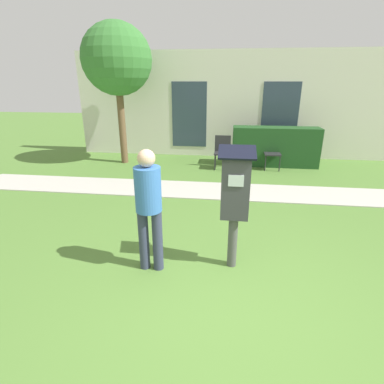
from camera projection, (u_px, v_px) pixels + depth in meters
ground_plane at (230, 307)px, 3.25m from camera, size 40.00×40.00×0.00m
sidewalk at (231, 191)px, 6.64m from camera, size 12.00×1.10×0.02m
building_facade at (234, 105)px, 9.34m from camera, size 10.00×0.26×3.20m
parking_meter at (235, 194)px, 3.65m from camera, size 0.44×0.31×1.59m
person_standing at (149, 202)px, 3.62m from camera, size 0.32×0.32×1.58m
outdoor_chair_left at (222, 149)px, 8.31m from camera, size 0.44×0.44×0.90m
outdoor_chair_middle at (272, 150)px, 8.25m from camera, size 0.44×0.44×0.90m
hedge_row at (275, 147)px, 8.55m from camera, size 2.41×0.60×1.10m
tree at (117, 60)px, 8.08m from camera, size 1.90×1.90×3.82m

